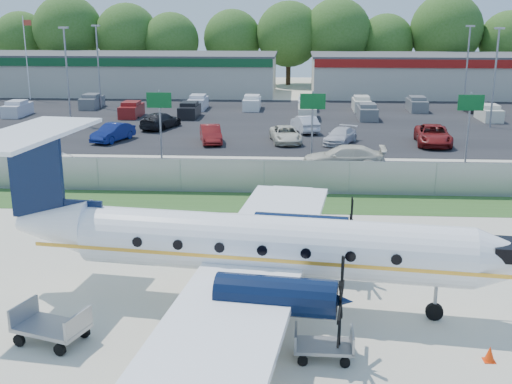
{
  "coord_description": "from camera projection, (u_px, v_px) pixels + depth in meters",
  "views": [
    {
      "loc": [
        1.74,
        -22.64,
        10.33
      ],
      "look_at": [
        0.0,
        6.0,
        2.3
      ],
      "focal_mm": 45.0,
      "sensor_mm": 36.0,
      "label": 1
    }
  ],
  "objects": [
    {
      "name": "ground",
      "position": [
        247.0,
        291.0,
        24.65
      ],
      "size": [
        170.0,
        170.0,
        0.0
      ],
      "primitive_type": "plane",
      "color": "beige",
      "rests_on": "ground"
    },
    {
      "name": "grass_verge",
      "position": [
        262.0,
        202.0,
        36.19
      ],
      "size": [
        170.0,
        4.0,
        0.02
      ],
      "primitive_type": "cube",
      "color": "#2D561E",
      "rests_on": "ground"
    },
    {
      "name": "access_road",
      "position": [
        268.0,
        173.0,
        42.91
      ],
      "size": [
        170.0,
        8.0,
        0.02
      ],
      "primitive_type": "cube",
      "color": "black",
      "rests_on": "ground"
    },
    {
      "name": "parking_lot",
      "position": [
        277.0,
        122.0,
        63.1
      ],
      "size": [
        170.0,
        32.0,
        0.02
      ],
      "primitive_type": "cube",
      "color": "black",
      "rests_on": "ground"
    },
    {
      "name": "perimeter_fence",
      "position": [
        264.0,
        177.0,
        37.84
      ],
      "size": [
        120.0,
        0.06,
        1.99
      ],
      "color": "gray",
      "rests_on": "ground"
    },
    {
      "name": "building_west",
      "position": [
        101.0,
        73.0,
        84.92
      ],
      "size": [
        46.4,
        12.4,
        5.24
      ],
      "color": "#B8B5A6",
      "rests_on": "ground"
    },
    {
      "name": "building_east",
      "position": [
        485.0,
        75.0,
        82.0
      ],
      "size": [
        44.4,
        12.4,
        5.24
      ],
      "color": "#B8B5A6",
      "rests_on": "ground"
    },
    {
      "name": "sign_left",
      "position": [
        160.0,
        110.0,
        46.17
      ],
      "size": [
        1.8,
        0.26,
        5.0
      ],
      "color": "gray",
      "rests_on": "ground"
    },
    {
      "name": "sign_mid",
      "position": [
        313.0,
        111.0,
        45.52
      ],
      "size": [
        1.8,
        0.26,
        5.0
      ],
      "color": "gray",
      "rests_on": "ground"
    },
    {
      "name": "sign_right",
      "position": [
        470.0,
        112.0,
        44.88
      ],
      "size": [
        1.8,
        0.26,
        5.0
      ],
      "color": "gray",
      "rests_on": "ground"
    },
    {
      "name": "flagpole_east",
      "position": [
        27.0,
        53.0,
        77.8
      ],
      "size": [
        1.06,
        0.12,
        10.0
      ],
      "color": "white",
      "rests_on": "ground"
    },
    {
      "name": "light_pole_nw",
      "position": [
        67.0,
        68.0,
        60.94
      ],
      "size": [
        0.9,
        0.35,
        9.09
      ],
      "color": "gray",
      "rests_on": "ground"
    },
    {
      "name": "light_pole_ne",
      "position": [
        495.0,
        71.0,
        58.6
      ],
      "size": [
        0.9,
        0.35,
        9.09
      ],
      "color": "gray",
      "rests_on": "ground"
    },
    {
      "name": "light_pole_sw",
      "position": [
        98.0,
        61.0,
        70.55
      ],
      "size": [
        0.9,
        0.35,
        9.09
      ],
      "color": "gray",
      "rests_on": "ground"
    },
    {
      "name": "light_pole_se",
      "position": [
        467.0,
        63.0,
        68.21
      ],
      "size": [
        0.9,
        0.35,
        9.09
      ],
      "color": "gray",
      "rests_on": "ground"
    },
    {
      "name": "tree_line",
      "position": [
        284.0,
        85.0,
        95.78
      ],
      "size": [
        112.0,
        6.0,
        14.0
      ],
      "primitive_type": null,
      "color": "#2D5719",
      "rests_on": "ground"
    },
    {
      "name": "aircraft",
      "position": [
        260.0,
        244.0,
        22.85
      ],
      "size": [
        20.09,
        19.75,
        6.16
      ],
      "color": "white",
      "rests_on": "ground"
    },
    {
      "name": "baggage_cart_near",
      "position": [
        51.0,
        326.0,
        20.74
      ],
      "size": [
        2.59,
        2.01,
        1.19
      ],
      "color": "gray",
      "rests_on": "ground"
    },
    {
      "name": "baggage_cart_far",
      "position": [
        324.0,
        345.0,
        19.78
      ],
      "size": [
        1.84,
        1.14,
        0.96
      ],
      "color": "gray",
      "rests_on": "ground"
    },
    {
      "name": "cone_nose",
      "position": [
        490.0,
        354.0,
        19.67
      ],
      "size": [
        0.35,
        0.35,
        0.5
      ],
      "color": "#FC3807",
      "rests_on": "ground"
    },
    {
      "name": "cone_starboard_wing",
      "position": [
        269.0,
        226.0,
        31.42
      ],
      "size": [
        0.39,
        0.39,
        0.55
      ],
      "color": "#FC3807",
      "rests_on": "ground"
    },
    {
      "name": "road_car_west",
      "position": [
        62.0,
        174.0,
        42.64
      ],
      "size": [
        4.96,
        2.35,
        1.37
      ],
      "primitive_type": "imported",
      "rotation": [
        0.0,
        0.0,
        1.55
      ],
      "color": "silver",
      "rests_on": "ground"
    },
    {
      "name": "road_car_mid",
      "position": [
        343.0,
        169.0,
        43.89
      ],
      "size": [
        5.76,
        2.55,
        1.64
      ],
      "primitive_type": "imported",
      "rotation": [
        0.0,
        0.0,
        -1.62
      ],
      "color": "beige",
      "rests_on": "ground"
    },
    {
      "name": "parked_car_a",
      "position": [
        114.0,
        141.0,
        53.45
      ],
      "size": [
        2.97,
        4.77,
        1.49
      ],
      "primitive_type": "imported",
      "rotation": [
        0.0,
        0.0,
        -0.34
      ],
      "color": "navy",
      "rests_on": "ground"
    },
    {
      "name": "parked_car_b",
      "position": [
        211.0,
        143.0,
        52.8
      ],
      "size": [
        2.46,
        4.68,
        1.47
      ],
      "primitive_type": "imported",
      "rotation": [
        0.0,
        0.0,
        0.21
      ],
      "color": "maroon",
      "rests_on": "ground"
    },
    {
      "name": "parked_car_c",
      "position": [
        286.0,
        143.0,
        52.92
      ],
      "size": [
        2.98,
        5.15,
        1.35
      ],
      "primitive_type": "imported",
      "rotation": [
        0.0,
        0.0,
        0.16
      ],
      "color": "beige",
      "rests_on": "ground"
    },
    {
      "name": "parked_car_d",
      "position": [
        340.0,
        144.0,
        52.46
      ],
      "size": [
        3.36,
        4.8,
        1.29
      ],
      "primitive_type": "imported",
      "rotation": [
        0.0,
        0.0,
        -0.39
      ],
      "color": "silver",
      "rests_on": "ground"
    },
    {
      "name": "parked_car_e",
      "position": [
        432.0,
        145.0,
        52.06
      ],
      "size": [
        3.14,
        5.94,
        1.59
      ],
      "primitive_type": "imported",
      "rotation": [
        0.0,
        0.0,
        -0.09
      ],
      "color": "maroon",
      "rests_on": "ground"
    },
    {
      "name": "parked_car_f",
      "position": [
        161.0,
        129.0,
        59.35
      ],
      "size": [
        3.55,
        5.51,
        1.48
      ],
      "primitive_type": "imported",
      "rotation": [
        0.0,
        0.0,
        2.83
      ],
      "color": "black",
      "rests_on": "ground"
    },
    {
      "name": "parked_car_g",
      "position": [
        305.0,
        132.0,
        57.66
      ],
      "size": [
        2.67,
        4.77,
        1.49
      ],
      "primitive_type": "imported",
      "rotation": [
        0.0,
        0.0,
        3.4
      ],
      "color": "silver",
      "rests_on": "ground"
    },
    {
      "name": "far_parking_rows",
      "position": [
        278.0,
        114.0,
        67.91
      ],
      "size": [
        56.0,
        10.0,
        1.6
      ],
      "primitive_type": null,
      "color": "gray",
      "rests_on": "ground"
    }
  ]
}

